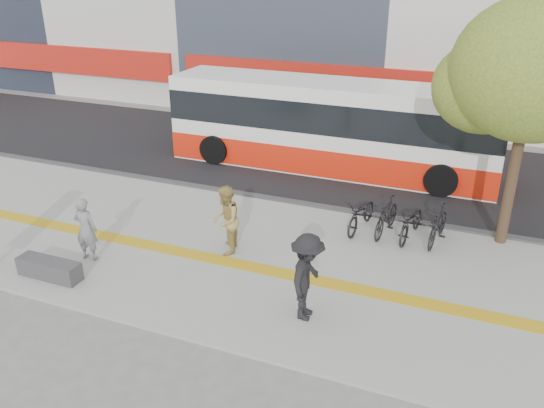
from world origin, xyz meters
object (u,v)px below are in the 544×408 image
at_px(bench, 49,269).
at_px(pedestrian_tan, 226,220).
at_px(seated_woman, 86,229).
at_px(pedestrian_dark, 307,277).
at_px(street_tree, 531,72).
at_px(bus, 331,128).

distance_m(bench, pedestrian_tan, 4.30).
height_order(seated_woman, pedestrian_tan, pedestrian_tan).
bearing_deg(bench, pedestrian_dark, 7.33).
relative_size(street_tree, pedestrian_dark, 3.30).
relative_size(street_tree, pedestrian_tan, 3.52).
xyz_separation_m(bench, bus, (3.93, 9.70, 1.19)).
height_order(street_tree, pedestrian_tan, street_tree).
distance_m(bench, bus, 10.53).
xyz_separation_m(bench, pedestrian_dark, (6.09, 0.78, 0.73)).
bearing_deg(seated_woman, bench, 69.65).
height_order(bus, pedestrian_tan, bus).
relative_size(bench, pedestrian_dark, 0.84).
height_order(bus, seated_woman, bus).
xyz_separation_m(bus, pedestrian_dark, (2.16, -8.92, -0.45)).
xyz_separation_m(street_tree, pedestrian_dark, (-3.69, -5.24, -3.48)).
relative_size(bench, street_tree, 0.25).
distance_m(bus, seated_woman, 9.38).
relative_size(seated_woman, pedestrian_dark, 0.86).
bearing_deg(pedestrian_tan, bench, -69.46).
xyz_separation_m(seated_woman, pedestrian_dark, (5.81, -0.29, 0.14)).
bearing_deg(seated_woman, pedestrian_tan, -158.21).
distance_m(seated_woman, pedestrian_tan, 3.42).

